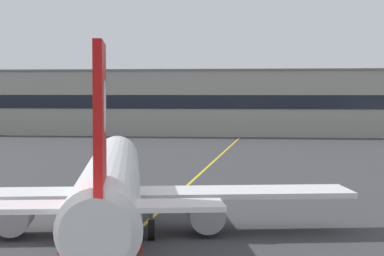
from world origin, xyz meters
name	(u,v)px	position (x,y,z in m)	size (l,w,h in m)	color
taxiway_centreline	(168,202)	(0.00, 30.00, 0.00)	(0.30, 180.00, 0.01)	yellow
airliner_foreground	(111,184)	(-1.42, 15.08, 3.37)	(32.31, 41.19, 11.65)	white
safety_cone_by_nose_gear	(172,199)	(0.32, 30.09, 0.26)	(0.44, 0.44, 0.55)	orange
terminal_building	(228,102)	(-3.05, 127.32, 6.92)	(164.15, 12.40, 13.82)	#9E998E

